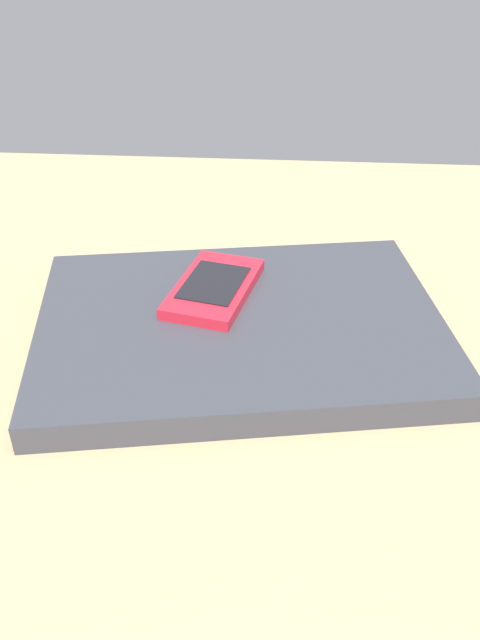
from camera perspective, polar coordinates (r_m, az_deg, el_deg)
desk_surface at (r=62.90cm, az=-1.46°, el=-0.81°), size 120.00×80.00×3.00cm
laptop_closed at (r=58.36cm, az=0.00°, el=-0.64°), size 38.08×30.36×2.43cm
cell_phone_on_laptop at (r=60.47cm, az=-2.23°, el=2.69°), size 8.61×12.18×1.19cm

